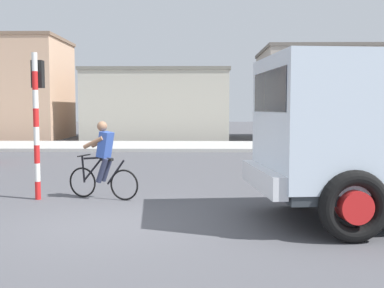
% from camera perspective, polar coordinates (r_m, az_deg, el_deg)
% --- Properties ---
extents(ground_plane, '(120.00, 120.00, 0.00)m').
position_cam_1_polar(ground_plane, '(8.21, -9.73, -9.75)').
color(ground_plane, '#4C4C51').
extents(sidewalk_far, '(80.00, 5.00, 0.16)m').
position_cam_1_polar(sidewalk_far, '(23.39, -2.69, -0.26)').
color(sidewalk_far, '#ADADA8').
rests_on(sidewalk_far, ground).
extents(cyclist, '(1.65, 0.69, 1.72)m').
position_cam_1_polar(cyclist, '(10.31, -10.96, -1.97)').
color(cyclist, black).
rests_on(cyclist, ground).
extents(traffic_light_pole, '(0.24, 0.43, 3.20)m').
position_cam_1_polar(traffic_light_pole, '(10.63, -18.67, 4.56)').
color(traffic_light_pole, red).
rests_on(traffic_light_pole, ground).
extents(building_mid_block, '(9.13, 6.71, 4.46)m').
position_cam_1_polar(building_mid_block, '(30.60, -4.18, 4.89)').
color(building_mid_block, '#B2AD9E').
rests_on(building_mid_block, ground).
extents(building_corner_right, '(9.05, 7.03, 5.80)m').
position_cam_1_polar(building_corner_right, '(31.63, 16.73, 5.91)').
color(building_corner_right, '#9E9389').
rests_on(building_corner_right, ground).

